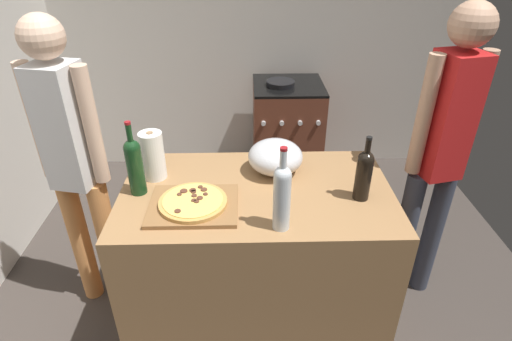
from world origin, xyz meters
TOP-DOWN VIEW (x-y plane):
  - ground_plane at (0.00, 1.33)m, footprint 3.81×3.26m
  - kitchen_wall_rear at (0.00, 2.71)m, footprint 3.81×0.10m
  - counter at (0.06, 0.72)m, footprint 1.31×0.77m
  - cutting_board at (-0.23, 0.59)m, footprint 0.40×0.32m
  - pizza at (-0.23, 0.59)m, footprint 0.31×0.31m
  - mixing_bowl at (0.16, 0.90)m, footprint 0.28×0.28m
  - paper_towel_roll at (-0.45, 0.86)m, footprint 0.11×0.11m
  - wine_bottle_clear at (0.15, 0.44)m, footprint 0.07×0.07m
  - wine_bottle_dark at (0.54, 0.65)m, footprint 0.07×0.07m
  - wine_bottle_green at (-0.51, 0.72)m, footprint 0.08×0.08m
  - stove at (0.36, 2.31)m, footprint 0.57×0.59m
  - person_in_stripes at (-0.88, 0.93)m, footprint 0.36×0.24m
  - person_in_red at (1.03, 0.94)m, footprint 0.36×0.24m

SIDE VIEW (x-z plane):
  - ground_plane at x=0.00m, z-range -0.02..0.00m
  - stove at x=0.36m, z-range -0.02..0.93m
  - counter at x=0.06m, z-range 0.00..0.92m
  - cutting_board at x=-0.23m, z-range 0.92..0.94m
  - pizza at x=-0.23m, z-range 0.94..0.96m
  - person_in_stripes at x=-0.88m, z-range 0.13..1.84m
  - mixing_bowl at x=0.16m, z-range 0.92..1.09m
  - person_in_red at x=1.03m, z-range 0.14..1.88m
  - paper_towel_roll at x=-0.45m, z-range 0.92..1.17m
  - wine_bottle_dark at x=0.54m, z-range 0.90..1.21m
  - wine_bottle_green at x=-0.51m, z-range 0.89..1.26m
  - wine_bottle_clear at x=0.15m, z-range 0.89..1.27m
  - kitchen_wall_rear at x=0.00m, z-range 0.00..2.60m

